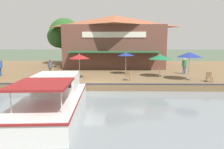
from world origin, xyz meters
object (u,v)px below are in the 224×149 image
patio_umbrella_mid_patio_left (79,56)px  tree_behind_restaurant (115,35)px  person_near_entrance (50,65)px  tree_downstream_bank (63,35)px  patio_umbrella_mid_patio_right (189,55)px  cafe_chair_under_first_umbrella (128,75)px  person_at_quay_edge (185,64)px  person_mid_patio (0,65)px  waterfront_restaurant (114,41)px  cafe_chair_mid_patio (58,69)px  patio_umbrella_near_quay_edge (126,54)px  motorboat_far_downstream (56,98)px  patio_umbrella_back_row (160,57)px  cafe_chair_back_row_seat (209,76)px

patio_umbrella_mid_patio_left → tree_behind_restaurant: 13.92m
person_near_entrance → tree_downstream_bank: 12.17m
patio_umbrella_mid_patio_right → person_near_entrance: size_ratio=1.54×
tree_behind_restaurant → patio_umbrella_mid_patio_left: bearing=-14.3°
cafe_chair_under_first_umbrella → person_at_quay_edge: size_ratio=0.49×
person_mid_patio → tree_behind_restaurant: 17.21m
waterfront_restaurant → cafe_chair_mid_patio: size_ratio=16.29×
patio_umbrella_mid_patio_right → person_at_quay_edge: size_ratio=1.49×
cafe_chair_under_first_umbrella → person_near_entrance: bearing=-109.7°
patio_umbrella_near_quay_edge → motorboat_far_downstream: 11.55m
motorboat_far_downstream → tree_downstream_bank: tree_downstream_bank is taller
person_at_quay_edge → patio_umbrella_near_quay_edge: bearing=-87.7°
patio_umbrella_back_row → tree_downstream_bank: tree_downstream_bank is taller
person_mid_patio → person_near_entrance: size_ratio=1.06×
patio_umbrella_back_row → tree_downstream_bank: size_ratio=0.31×
patio_umbrella_mid_patio_left → tree_downstream_bank: size_ratio=0.32×
waterfront_restaurant → tree_behind_restaurant: bearing=176.1°
patio_umbrella_mid_patio_left → patio_umbrella_mid_patio_right: (0.57, 10.15, 0.22)m
patio_umbrella_back_row → patio_umbrella_mid_patio_right: bearing=52.6°
patio_umbrella_back_row → motorboat_far_downstream: size_ratio=0.27×
patio_umbrella_mid_patio_right → cafe_chair_under_first_umbrella: 5.91m
waterfront_restaurant → patio_umbrella_mid_patio_right: 13.55m
waterfront_restaurant → patio_umbrella_back_row: waterfront_restaurant is taller
patio_umbrella_back_row → person_near_entrance: bearing=-94.0°
waterfront_restaurant → cafe_chair_mid_patio: (7.68, -6.33, -3.25)m
patio_umbrella_mid_patio_left → waterfront_restaurant: bearing=163.6°
cafe_chair_under_first_umbrella → person_mid_patio: size_ratio=0.48×
cafe_chair_back_row_seat → person_at_quay_edge: person_at_quay_edge is taller
tree_downstream_bank → patio_umbrella_back_row: bearing=46.2°
patio_umbrella_mid_patio_left → cafe_chair_mid_patio: (-3.32, -3.09, -1.63)m
cafe_chair_back_row_seat → cafe_chair_under_first_umbrella: 7.14m
patio_umbrella_mid_patio_left → cafe_chair_under_first_umbrella: bearing=78.9°
patio_umbrella_back_row → person_mid_patio: 16.34m
patio_umbrella_near_quay_edge → person_near_entrance: size_ratio=1.41×
patio_umbrella_mid_patio_right → person_at_quay_edge: bearing=166.9°
person_near_entrance → cafe_chair_back_row_seat: bearing=77.2°
cafe_chair_under_first_umbrella → cafe_chair_back_row_seat: bearing=85.4°
cafe_chair_mid_patio → tree_behind_restaurant: tree_behind_restaurant is taller
patio_umbrella_near_quay_edge → tree_behind_restaurant: tree_behind_restaurant is taller
patio_umbrella_back_row → tree_downstream_bank: bearing=-133.8°
waterfront_restaurant → motorboat_far_downstream: size_ratio=1.64×
cafe_chair_back_row_seat → cafe_chair_under_first_umbrella: (-0.57, -7.12, 0.00)m
waterfront_restaurant → patio_umbrella_mid_patio_right: bearing=30.9°
patio_umbrella_back_row → tree_downstream_bank: (-12.31, -12.85, 2.71)m
person_mid_patio → motorboat_far_downstream: 12.39m
person_near_entrance → motorboat_far_downstream: 10.34m
cafe_chair_back_row_seat → person_mid_patio: (-2.73, -20.10, 0.65)m
patio_umbrella_mid_patio_left → cafe_chair_mid_patio: 4.82m
patio_umbrella_near_quay_edge → waterfront_restaurant: bearing=-171.0°
person_near_entrance → tree_behind_restaurant: size_ratio=0.26×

